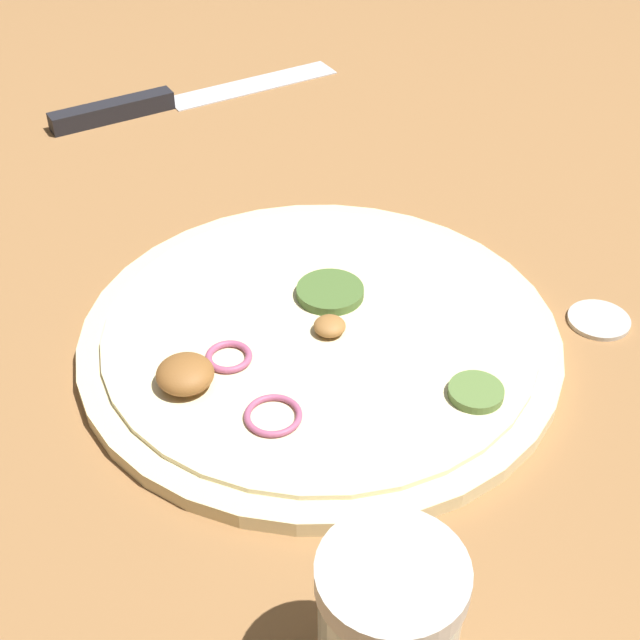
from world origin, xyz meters
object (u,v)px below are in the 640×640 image
spice_jar (380,633)px  loose_cap (601,321)px  knife (153,103)px  pizza (318,336)px

spice_jar → loose_cap: size_ratio=2.14×
knife → spice_jar: 0.66m
pizza → loose_cap: (0.20, -0.00, -0.00)m
spice_jar → loose_cap: 0.33m
loose_cap → spice_jar: bearing=-129.1°
spice_jar → loose_cap: spice_jar is taller
pizza → knife: 0.41m
pizza → loose_cap: pizza is taller
pizza → spice_jar: spice_jar is taller
knife → spice_jar: size_ratio=3.13×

